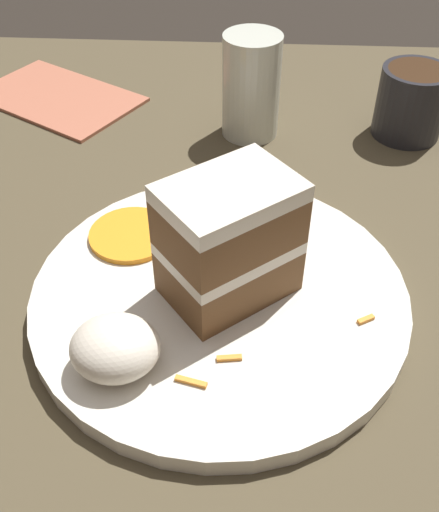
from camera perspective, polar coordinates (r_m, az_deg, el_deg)
name	(u,v)px	position (r m, az deg, el deg)	size (l,w,h in m)	color
ground_plane	(183,311)	(0.53, -3.53, -5.23)	(6.00, 6.00, 0.00)	black
dining_table	(182,298)	(0.52, -3.60, -4.05)	(0.96, 1.01, 0.03)	#4C422D
plate	(219,296)	(0.48, 0.00, -3.80)	(0.30, 0.30, 0.02)	silver
cake_slice	(229,241)	(0.44, 0.92, 1.46)	(0.12, 0.11, 0.10)	brown
cream_dollop	(115,348)	(0.42, -9.92, -8.59)	(0.06, 0.06, 0.04)	silver
orange_garnish	(131,235)	(0.53, -8.42, 2.03)	(0.07, 0.07, 0.01)	orange
carrot_shreds_scatter	(249,306)	(0.46, 2.80, -4.79)	(0.15, 0.21, 0.00)	orange
drinking_glass	(251,93)	(0.68, 3.01, 15.24)	(0.06, 0.06, 0.11)	beige
coffee_mug	(412,100)	(0.71, 17.84, 13.96)	(0.08, 0.08, 0.08)	#232328
menu_card	(58,97)	(0.80, -15.14, 14.37)	(0.12, 0.20, 0.00)	#B2664C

